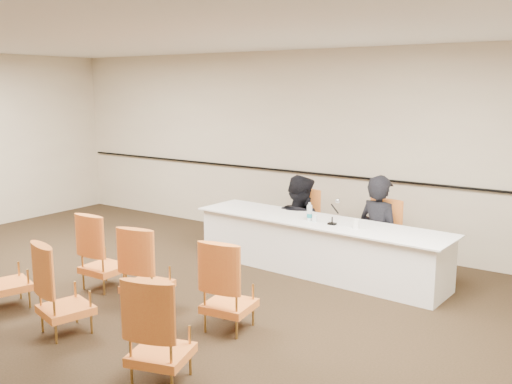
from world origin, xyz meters
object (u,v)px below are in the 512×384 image
microphone (332,213)px  coffee_cup (356,224)px  panelist_second_chair (299,223)px  aud_chair_front_left (104,250)px  aud_chair_front_mid (147,267)px  water_bottle (310,212)px  aud_chair_back_mid (65,288)px  panelist_second (299,234)px  aud_chair_back_right (160,329)px  panelist_main (379,240)px  aud_chair_front_right (229,284)px  panelist_main_chair (379,237)px  aud_chair_back_left (6,266)px  drinking_glass (315,218)px  panel_table (318,246)px

microphone → coffee_cup: 0.35m
panelist_second_chair → microphone: (0.88, -0.68, 0.39)m
aud_chair_front_left → aud_chair_front_mid: (0.89, -0.15, 0.00)m
water_bottle → aud_chair_back_mid: 3.23m
panelist_second → aud_chair_back_right: (0.94, -3.84, 0.17)m
panelist_main → aud_chair_front_right: size_ratio=1.85×
panelist_main → microphone: (-0.38, -0.62, 0.44)m
panelist_main_chair → microphone: (-0.38, -0.62, 0.39)m
panelist_main → aud_chair_front_mid: size_ratio=1.85×
coffee_cup → aud_chair_front_mid: size_ratio=0.13×
aud_chair_front_mid → aud_chair_back_left: size_ratio=1.00×
aud_chair_front_mid → aud_chair_front_right: same height
panelist_second → microphone: size_ratio=5.58×
coffee_cup → aud_chair_front_left: bearing=-142.5°
aud_chair_front_mid → aud_chair_front_left: bearing=159.2°
drinking_glass → panelist_main_chair: bearing=43.8°
coffee_cup → aud_chair_back_right: 3.17m
water_bottle → drinking_glass: (0.09, -0.02, -0.07)m
panelist_main → aud_chair_back_mid: size_ratio=1.85×
water_bottle → panelist_main: bearing=38.9°
microphone → water_bottle: size_ratio=1.30×
panelist_main_chair → panelist_second: (-1.26, 0.07, -0.17)m
panelist_second_chair → aud_chair_front_right: bearing=-71.2°
panelist_main_chair → drinking_glass: bearing=-133.2°
panelist_main_chair → drinking_glass: size_ratio=9.50×
aud_chair_front_left → aud_chair_front_right: bearing=-4.4°
aud_chair_front_left → aud_chair_back_left: same height
panelist_main → aud_chair_back_mid: 4.03m
panelist_second_chair → aud_chair_back_mid: same height
aud_chair_front_mid → panelist_second_chair: bearing=71.5°
microphone → aud_chair_front_left: bearing=-141.9°
panelist_second_chair → microphone: bearing=-34.7°
microphone → coffee_cup: (0.34, -0.02, -0.10)m
microphone → aud_chair_back_left: bearing=-134.6°
panelist_main → aud_chair_front_left: size_ratio=1.85×
panelist_second → microphone: (0.88, -0.68, 0.56)m
microphone → drinking_glass: (-0.26, 0.01, -0.11)m
panelist_second → aud_chair_front_left: panelist_second is taller
panelist_second_chair → coffee_cup: panelist_second_chair is taller
coffee_cup → aud_chair_back_left: bearing=-134.5°
panel_table → water_bottle: size_ratio=14.76×
microphone → aud_chair_front_mid: 2.42m
coffee_cup → aud_chair_front_right: aud_chair_front_right is taller
panelist_main_chair → aud_chair_back_mid: bearing=-113.4°
aud_chair_front_mid → coffee_cup: bearing=41.1°
aud_chair_front_left → panelist_main: bearing=43.5°
panelist_main → aud_chair_front_left: 3.55m
panelist_main → aud_chair_front_left: panelist_main is taller
drinking_glass → aud_chair_front_left: aud_chair_front_left is taller
panelist_second → drinking_glass: bearing=141.2°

